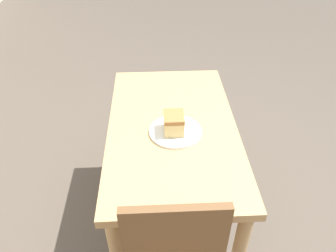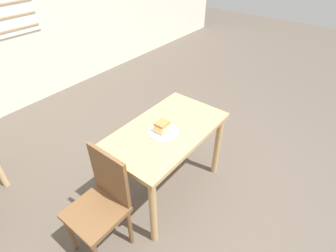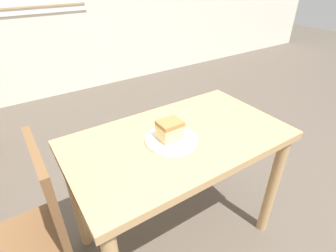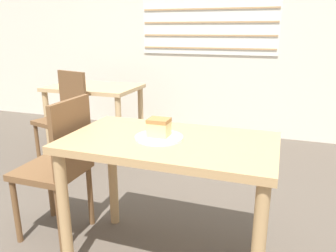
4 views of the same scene
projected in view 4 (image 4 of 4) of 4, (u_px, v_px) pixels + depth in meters
wall_back at (229, 20)px, 3.91m from camera, size 10.00×0.10×2.80m
dining_table_near at (169, 161)px, 1.72m from camera, size 1.09×0.63×0.75m
dining_table_far at (94, 96)px, 3.62m from camera, size 0.97×0.64×0.70m
chair_near_window at (59, 164)px, 2.02m from camera, size 0.38×0.38×0.91m
chair_far_corner at (65, 115)px, 3.19m from camera, size 0.47×0.47×0.91m
plate at (159, 137)px, 1.69m from camera, size 0.25×0.25×0.01m
cake_slice at (159, 127)px, 1.69m from camera, size 0.11×0.09×0.09m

